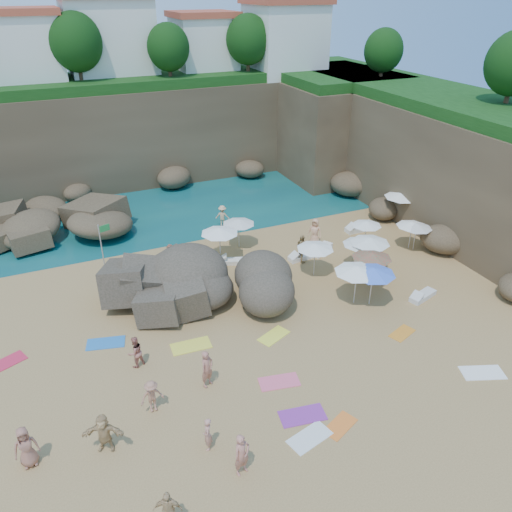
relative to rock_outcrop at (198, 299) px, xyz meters
name	(u,v)px	position (x,y,z in m)	size (l,w,h in m)	color
ground	(244,322)	(1.54, -3.02, 0.00)	(120.00, 120.00, 0.00)	tan
seawater	(130,160)	(1.54, 26.98, 0.00)	(120.00, 120.00, 0.00)	#0C4751
cliff_back	(158,130)	(3.54, 21.98, 4.00)	(44.00, 8.00, 8.00)	brown
cliff_right	(437,160)	(20.54, 4.98, 4.00)	(8.00, 30.00, 8.00)	brown
cliff_corner	(331,126)	(18.54, 16.98, 4.00)	(10.00, 12.00, 8.00)	brown
rock_promontory	(13,235)	(-9.46, 12.98, 0.00)	(12.00, 7.00, 2.00)	brown
clifftop_buildings	(159,41)	(4.50, 22.77, 11.24)	(28.48, 9.48, 7.00)	white
clifftop_trees	(203,48)	(6.31, 16.50, 11.26)	(35.60, 23.82, 4.40)	#11380F
rock_outcrop	(198,299)	(0.00, 0.00, 0.00)	(8.04, 6.03, 3.22)	brown
flag_pole	(103,244)	(-4.20, 4.58, 2.20)	(0.66, 0.23, 3.45)	silver
parasol_0	(239,222)	(4.48, 4.98, 1.86)	(2.14, 2.14, 2.02)	silver
parasol_1	(219,231)	(2.73, 3.80, 2.06)	(2.37, 2.37, 2.24)	silver
parasol_2	(367,223)	(12.22, 1.65, 1.71)	(1.97, 1.97, 1.86)	silver
parasol_3	(403,195)	(16.72, 3.80, 2.22)	(2.56, 2.56, 2.42)	silver
parasol_4	(412,224)	(14.81, 0.28, 1.76)	(2.03, 2.03, 1.92)	silver
parasol_5	(315,246)	(7.27, -0.22, 1.93)	(2.23, 2.23, 2.11)	silver
parasol_6	(372,255)	(9.61, -2.58, 1.99)	(2.30, 2.30, 2.17)	silver
parasol_7	(417,226)	(14.93, -0.04, 1.75)	(2.02, 2.02, 1.91)	silver
parasol_8	(370,240)	(10.52, -1.09, 2.08)	(2.39, 2.39, 2.26)	silver
parasol_9	(361,242)	(10.10, -0.75, 1.89)	(2.17, 2.17, 2.06)	silver
parasol_10	(373,271)	(8.52, -4.22, 2.10)	(2.42, 2.42, 2.29)	silver
parasol_11	(357,269)	(7.81, -3.77, 2.13)	(2.45, 2.45, 2.32)	silver
lounger_0	(186,262)	(0.52, 4.18, 0.16)	(2.07, 0.69, 0.32)	silver
lounger_1	(233,261)	(3.28, 3.04, 0.14)	(1.84, 0.61, 0.29)	white
lounger_2	(321,249)	(9.21, 2.18, 0.16)	(2.00, 0.67, 0.31)	white
lounger_3	(302,257)	(7.57, 1.80, 0.14)	(1.85, 0.62, 0.29)	white
lounger_4	(359,229)	(13.28, 3.84, 0.16)	(2.06, 0.69, 0.32)	silver
lounger_5	(423,296)	(11.61, -4.95, 0.14)	(1.82, 0.61, 0.28)	silver
towel_2	(340,426)	(2.40, -11.01, 0.01)	(1.50, 0.75, 0.03)	orange
towel_4	(274,336)	(2.45, -4.71, 0.01)	(1.65, 0.83, 0.03)	#FFFB43
towel_5	(310,437)	(0.99, -11.05, 0.02)	(1.76, 0.88, 0.03)	white
towel_6	(302,415)	(1.27, -9.94, 0.02)	(1.89, 0.94, 0.03)	purple
towel_7	(6,363)	(-9.86, -1.54, 0.02)	(1.73, 0.86, 0.03)	#D02443
towel_8	(106,343)	(-5.37, -1.92, 0.02)	(1.83, 0.92, 0.03)	blue
towel_9	(279,382)	(1.26, -7.79, 0.02)	(1.78, 0.89, 0.03)	#F55F7B
towel_10	(402,333)	(8.51, -7.12, 0.01)	(1.45, 0.73, 0.03)	orange
towel_12	(191,346)	(-1.58, -3.81, 0.02)	(1.92, 0.96, 0.03)	yellow
towel_13	(482,373)	(9.98, -10.96, 0.02)	(1.91, 0.95, 0.03)	white
person_stand_0	(242,455)	(-2.00, -11.42, 0.90)	(0.65, 0.43, 1.79)	tan
person_stand_1	(135,352)	(-4.29, -4.17, 0.79)	(0.77, 0.60, 1.59)	#B26759
person_stand_2	(222,216)	(4.62, 8.49, 0.80)	(1.04, 0.43, 1.60)	#DFB07E
person_stand_3	(302,249)	(7.29, 1.40, 0.95)	(1.11, 0.46, 1.89)	#9A7D4D
person_stand_4	(315,232)	(9.28, 3.26, 0.94)	(0.92, 0.50, 1.89)	#E1A076
person_stand_5	(171,256)	(-0.41, 4.05, 0.81)	(1.50, 0.43, 1.62)	tan
person_stand_6	(207,434)	(-2.78, -9.91, 0.72)	(0.53, 0.35, 1.44)	tan
person_lie_0	(154,407)	(-4.23, -7.22, 0.20)	(0.98, 1.51, 0.40)	#B07358
person_lie_2	(30,460)	(-8.99, -8.00, 0.23)	(0.86, 1.76, 0.47)	#A26551
person_lie_3	(106,445)	(-6.32, -8.42, 0.22)	(1.55, 1.67, 0.44)	tan
person_lie_4	(208,381)	(-1.69, -6.70, 0.21)	(0.65, 1.79, 0.43)	#B16D58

